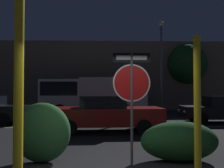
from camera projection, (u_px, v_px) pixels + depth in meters
name	position (u px, v px, depth m)	size (l,w,h in m)	color
road_center_stripe	(106.00, 127.00, 11.64)	(37.25, 0.12, 0.01)	gold
stop_sign	(132.00, 85.00, 5.75)	(0.87, 0.06, 2.60)	#4C4C51
yellow_pole_left	(19.00, 88.00, 4.15)	(0.16, 0.16, 3.46)	yellow
yellow_pole_right	(197.00, 109.00, 4.52)	(0.12, 0.12, 2.70)	yellow
hedge_bush_2	(42.00, 132.00, 5.90)	(1.34, 0.76, 1.41)	#2D6633
hedge_bush_3	(179.00, 141.00, 6.01)	(1.89, 0.92, 0.95)	#1E4C23
passing_car_2	(106.00, 114.00, 10.38)	(4.73, 2.10, 1.49)	maroon
passing_car_3	(220.00, 109.00, 13.55)	(4.19, 2.03, 1.42)	black
delivery_truck	(91.00, 94.00, 17.34)	(7.27, 2.68, 2.61)	silver
street_lamp	(161.00, 59.00, 17.75)	(0.38, 0.38, 6.72)	#4C4C51
tree_0	(186.00, 64.00, 22.57)	(3.64, 3.64, 5.96)	#422D1E
building_backdrop	(93.00, 76.00, 23.62)	(26.23, 3.00, 6.20)	#6B5B4C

